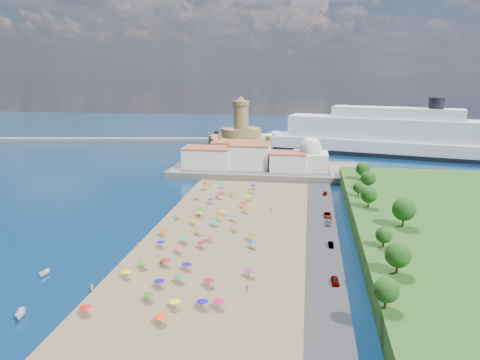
# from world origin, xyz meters

# --- Properties ---
(ground) EXTENTS (700.00, 700.00, 0.00)m
(ground) POSITION_xyz_m (0.00, 0.00, 0.00)
(ground) COLOR #071938
(ground) RESTS_ON ground
(terrace) EXTENTS (90.00, 36.00, 3.00)m
(terrace) POSITION_xyz_m (10.00, 73.00, 1.50)
(terrace) COLOR #59544C
(terrace) RESTS_ON ground
(jetty) EXTENTS (18.00, 70.00, 2.40)m
(jetty) POSITION_xyz_m (-12.00, 108.00, 1.20)
(jetty) COLOR #59544C
(jetty) RESTS_ON ground
(breakwater) EXTENTS (199.03, 34.77, 2.60)m
(breakwater) POSITION_xyz_m (-110.00, 153.00, 1.30)
(breakwater) COLOR #59544C
(breakwater) RESTS_ON ground
(waterfront_buildings) EXTENTS (57.00, 29.00, 11.00)m
(waterfront_buildings) POSITION_xyz_m (-3.05, 73.64, 7.88)
(waterfront_buildings) COLOR silver
(waterfront_buildings) RESTS_ON terrace
(domed_building) EXTENTS (16.00, 16.00, 15.00)m
(domed_building) POSITION_xyz_m (30.00, 71.00, 8.97)
(domed_building) COLOR silver
(domed_building) RESTS_ON terrace
(fortress) EXTENTS (40.00, 40.00, 32.40)m
(fortress) POSITION_xyz_m (-12.00, 138.00, 6.68)
(fortress) COLOR #987B4C
(fortress) RESTS_ON ground
(cruise_ship) EXTENTS (153.21, 57.61, 33.25)m
(cruise_ship) POSITION_xyz_m (77.41, 129.93, 9.85)
(cruise_ship) COLOR black
(cruise_ship) RESTS_ON ground
(beach_parasols) EXTENTS (33.20, 113.64, 2.20)m
(beach_parasols) POSITION_xyz_m (-1.06, -11.73, 2.15)
(beach_parasols) COLOR gray
(beach_parasols) RESTS_ON beach
(beachgoers) EXTENTS (35.60, 99.52, 1.77)m
(beachgoers) POSITION_xyz_m (-3.93, -1.87, 1.08)
(beachgoers) COLOR tan
(beachgoers) RESTS_ON beach
(moored_boats) EXTENTS (8.28, 22.96, 1.60)m
(moored_boats) POSITION_xyz_m (-29.47, -58.57, 0.75)
(moored_boats) COLOR white
(moored_boats) RESTS_ON ground
(parked_cars) EXTENTS (2.53, 81.78, 1.44)m
(parked_cars) POSITION_xyz_m (36.00, -4.00, 1.37)
(parked_cars) COLOR gray
(parked_cars) RESTS_ON promenade
(hillside_trees) EXTENTS (17.39, 108.68, 8.29)m
(hillside_trees) POSITION_xyz_m (50.14, -7.10, 10.23)
(hillside_trees) COLOR #382314
(hillside_trees) RESTS_ON hillside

